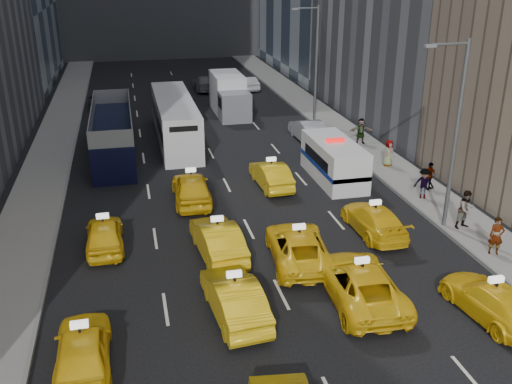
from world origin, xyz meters
The scene contains 31 objects.
sidewalk_west centered at (-10.50, 25.00, 0.07)m, with size 3.00×90.00×0.15m, color gray.
sidewalk_east centered at (10.50, 25.00, 0.07)m, with size 3.00×90.00×0.15m, color gray.
curb_west centered at (-9.05, 25.00, 0.09)m, with size 0.15×90.00×0.18m, color slate.
curb_east centered at (9.05, 25.00, 0.09)m, with size 0.15×90.00×0.18m, color slate.
streetlight_near centered at (9.18, 12.00, 4.92)m, with size 2.15×0.22×9.00m.
streetlight_far centered at (9.18, 32.00, 4.92)m, with size 2.15×0.22×9.00m.
taxi_8 centered at (-7.28, 5.18, 0.73)m, with size 1.74×4.31×1.47m, color yellow.
taxi_9 centered at (-2.04, 7.03, 0.76)m, with size 1.60×4.59×1.51m, color yellow.
taxi_10 centered at (2.81, 6.96, 0.75)m, with size 2.50×5.42×1.51m, color yellow.
taxi_11 centered at (7.07, 4.86, 0.67)m, with size 1.87×4.60×1.33m, color yellow.
taxi_12 centered at (-6.74, 13.50, 0.69)m, with size 1.64×4.07×1.39m, color yellow.
taxi_13 centered at (-1.88, 11.75, 0.77)m, with size 1.63×4.67×1.54m, color yellow.
taxi_14 centered at (1.41, 10.40, 0.72)m, with size 2.38×5.16×1.43m, color yellow.
taxi_15 centered at (5.73, 12.27, 0.68)m, with size 1.90×4.66×1.35m, color yellow.
taxi_16 centered at (-2.28, 17.95, 0.81)m, with size 1.91×4.74×1.61m, color yellow.
taxi_17 centered at (2.45, 19.21, 0.72)m, with size 1.52×4.35×1.43m, color yellow.
nypd_van centered at (6.33, 19.47, 1.14)m, with size 2.53×5.96×2.52m.
double_decker centered at (-6.32, 26.89, 1.61)m, with size 3.78×11.41×3.26m.
city_bus centered at (-2.02, 29.38, 1.54)m, with size 3.75×12.24×3.11m.
box_truck centered at (3.18, 36.30, 1.59)m, with size 2.76×7.16×3.22m.
misc_car_0 centered at (7.29, 27.31, 0.77)m, with size 1.64×4.70×1.55m, color #A7A8AF.
misc_car_1 centered at (-7.33, 40.30, 0.67)m, with size 2.21×4.79×1.33m, color black.
misc_car_2 centered at (2.44, 46.17, 0.70)m, with size 1.96×4.82×1.40m, color gray.
misc_car_3 centered at (-1.25, 44.04, 0.72)m, with size 1.71×4.26×1.45m, color black.
misc_car_4 centered at (6.66, 45.28, 0.66)m, with size 1.41×4.04×1.33m, color #B3B7BC.
pedestrian_0 centered at (9.91, 8.86, 1.01)m, with size 0.63×0.41×1.72m, color gray.
pedestrian_1 centered at (10.09, 11.53, 1.10)m, with size 0.92×0.51×1.90m, color gray.
pedestrian_2 centered at (9.95, 15.34, 0.99)m, with size 1.09×0.45×1.69m, color gray.
pedestrian_3 centered at (10.88, 16.47, 0.94)m, with size 0.92×0.42×1.57m, color gray.
pedestrian_4 centered at (10.38, 20.65, 0.98)m, with size 0.81×0.44×1.66m, color gray.
pedestrian_5 centered at (10.51, 25.38, 1.05)m, with size 1.67×0.48×1.80m, color gray.
Camera 1 is at (-5.25, -10.41, 12.14)m, focal length 40.00 mm.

